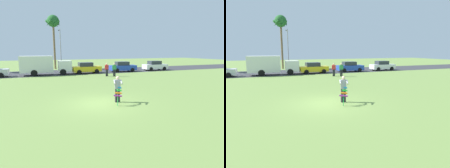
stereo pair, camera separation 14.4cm
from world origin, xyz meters
TOP-DOWN VIEW (x-y plane):
  - ground_plane at (0.00, 0.00)m, footprint 120.00×120.00m
  - road_strip at (0.00, 18.91)m, footprint 120.00×8.00m
  - person_kite_flyer at (1.07, -0.15)m, footprint 0.68×0.75m
  - kite_held at (0.83, -0.85)m, footprint 0.67×0.72m
  - parked_truck_white_box at (-2.91, 16.51)m, footprint 6.74×2.22m
  - parked_car_yellow at (3.11, 16.51)m, footprint 4.24×1.91m
  - parked_car_blue at (9.03, 16.51)m, footprint 4.25×1.93m
  - parked_car_white at (15.08, 16.51)m, footprint 4.22×1.87m
  - palm_tree_right_near at (-0.54, 25.46)m, footprint 2.58×2.71m
  - streetlight_pole at (0.33, 23.65)m, footprint 0.24×1.65m
  - person_walker_near at (5.68, 11.78)m, footprint 0.57×0.25m
  - person_walker_far at (4.81, 12.27)m, footprint 0.56×0.28m

SIDE VIEW (x-z plane):
  - ground_plane at x=0.00m, z-range 0.00..0.00m
  - road_strip at x=0.00m, z-range 0.00..0.01m
  - kite_held at x=0.83m, z-range 0.19..1.30m
  - parked_car_yellow at x=3.11m, z-range -0.03..1.57m
  - parked_car_blue at x=9.03m, z-range -0.03..1.57m
  - parked_car_white at x=15.08m, z-range -0.03..1.57m
  - person_walker_near at x=5.68m, z-range 0.07..1.80m
  - person_walker_far at x=4.81m, z-range 0.07..1.80m
  - person_kite_flyer at x=1.07m, z-range 0.09..1.82m
  - parked_truck_white_box at x=-2.91m, z-range 0.10..2.72m
  - streetlight_pole at x=0.33m, z-range 0.50..7.50m
  - palm_tree_right_near at x=-0.54m, z-range 3.27..12.82m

